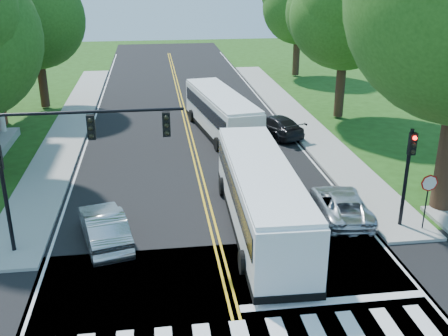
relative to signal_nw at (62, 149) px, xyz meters
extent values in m
cube|color=black|center=(5.86, 11.57, -4.37)|extent=(14.00, 96.00, 0.01)
cube|color=gold|center=(5.86, 15.57, -4.36)|extent=(0.36, 70.00, 0.01)
cube|color=silver|center=(-0.94, 15.57, -4.36)|extent=(0.12, 70.00, 0.01)
cube|color=silver|center=(12.66, 15.57, -4.36)|extent=(0.12, 70.00, 0.01)
cube|color=silver|center=(9.36, -4.83, -4.36)|extent=(6.60, 0.40, 0.01)
cube|color=gray|center=(-2.44, 18.57, -4.30)|extent=(2.60, 40.00, 0.15)
cube|color=gray|center=(14.16, 18.57, -4.30)|extent=(2.60, 40.00, 0.15)
cylinder|color=#322114|center=(-5.14, 23.57, -2.03)|extent=(0.70, 0.70, 4.40)
sphere|color=#326A1F|center=(-5.14, 23.57, 2.64)|extent=(7.60, 7.60, 7.60)
cylinder|color=#322114|center=(17.36, 17.57, -1.73)|extent=(0.70, 0.70, 5.00)
sphere|color=#326A1F|center=(17.36, 17.57, 3.50)|extent=(8.40, 8.40, 8.40)
cylinder|color=#322114|center=(18.36, 33.57, -2.03)|extent=(0.70, 0.70, 4.40)
sphere|color=#326A1F|center=(18.36, 33.57, 2.51)|extent=(7.20, 7.20, 7.20)
cylinder|color=black|center=(-2.34, 0.07, -1.93)|extent=(0.16, 0.16, 4.60)
cylinder|color=black|center=(1.16, 0.07, 1.37)|extent=(7.00, 0.12, 0.12)
cube|color=black|center=(1.16, -0.08, 0.82)|extent=(0.30, 0.22, 0.95)
cube|color=black|center=(3.96, -0.08, 0.82)|extent=(0.30, 0.22, 0.95)
cylinder|color=black|center=(14.06, 0.07, -2.03)|extent=(0.16, 0.16, 4.40)
cube|color=black|center=(14.06, -0.08, -0.43)|extent=(0.30, 0.22, 0.95)
sphere|color=#FF0A05|center=(14.06, -0.22, -0.13)|extent=(0.18, 0.18, 0.18)
cylinder|color=black|center=(14.86, -0.43, -3.13)|extent=(0.06, 0.06, 2.20)
cylinder|color=#A50A07|center=(14.86, -0.46, -2.08)|extent=(0.76, 0.04, 0.76)
cube|color=white|center=(7.90, 0.80, -2.87)|extent=(2.76, 11.47, 2.66)
cube|color=black|center=(7.90, 0.80, -2.38)|extent=(2.81, 10.68, 0.92)
cube|color=black|center=(8.05, 6.55, -2.53)|extent=(2.37, 0.16, 1.55)
cube|color=orange|center=(8.05, 6.55, -1.66)|extent=(1.65, 0.14, 0.31)
cube|color=black|center=(7.90, 0.80, -4.05)|extent=(2.81, 11.57, 0.29)
cube|color=white|center=(7.90, 0.80, -1.49)|extent=(2.70, 11.13, 0.21)
cylinder|color=black|center=(9.26, 4.53, -3.90)|extent=(0.33, 0.94, 0.93)
cylinder|color=black|center=(6.74, 4.60, -3.90)|extent=(0.33, 0.94, 0.93)
cylinder|color=black|center=(9.07, -2.72, -3.90)|extent=(0.33, 0.94, 0.93)
cylinder|color=black|center=(6.56, -2.65, -3.90)|extent=(0.33, 0.94, 0.93)
cube|color=white|center=(8.01, 14.71, -2.95)|extent=(3.97, 11.06, 2.52)
cube|color=black|center=(8.01, 14.71, -2.49)|extent=(3.92, 10.32, 0.87)
cube|color=black|center=(7.17, 20.11, -2.62)|extent=(2.23, 0.44, 1.47)
cube|color=orange|center=(7.17, 20.11, -1.80)|extent=(1.56, 0.34, 0.29)
cube|color=black|center=(8.01, 14.71, -4.06)|extent=(4.04, 11.16, 0.28)
cube|color=white|center=(8.01, 14.71, -1.63)|extent=(3.88, 10.73, 0.20)
cylinder|color=black|center=(8.64, 18.43, -3.93)|extent=(0.43, 0.92, 0.88)
cylinder|color=black|center=(6.28, 18.06, -3.93)|extent=(0.43, 0.92, 0.88)
cylinder|color=black|center=(9.70, 11.63, -3.93)|extent=(0.43, 0.92, 0.88)
cylinder|color=black|center=(7.34, 11.26, -3.93)|extent=(0.43, 0.92, 0.88)
imported|color=#A5A7AC|center=(1.24, 0.39, -3.61)|extent=(2.64, 4.82, 1.51)
imported|color=silver|center=(11.75, 1.33, -3.71)|extent=(2.66, 4.95, 1.32)
imported|color=black|center=(11.61, 13.86, -3.66)|extent=(3.57, 5.24, 1.41)
camera|label=1|loc=(3.51, -19.37, 6.49)|focal=42.00mm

